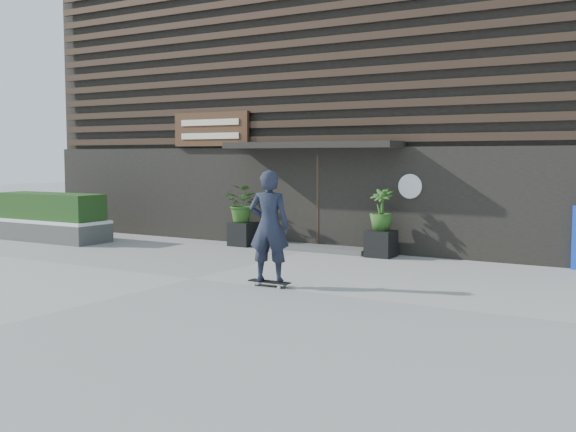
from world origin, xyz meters
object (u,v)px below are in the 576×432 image
Objects in this scene: planter_pot_right at (381,244)px; skateboarder at (269,226)px; raised_bed at (51,231)px; planter_pot_left at (243,234)px.

skateboarder is at bearing -93.54° from planter_pot_right.
planter_pot_right is at bearing 11.08° from raised_bed.
planter_pot_left reaches higher than raised_bed.
planter_pot_right is at bearing 86.46° from skateboarder.
skateboarder is at bearing -16.42° from raised_bed.
planter_pot_left is at bearing 129.33° from skateboarder.
skateboarder reaches higher than planter_pot_left.
skateboarder reaches higher than raised_bed.
planter_pot_left and planter_pot_right have the same top height.
skateboarder is (3.53, -4.31, 0.77)m from planter_pot_left.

